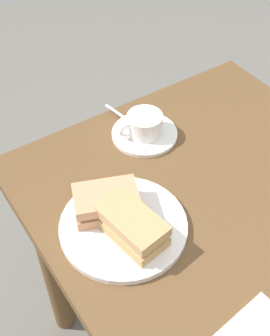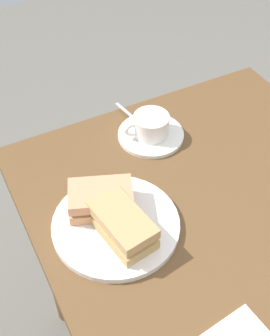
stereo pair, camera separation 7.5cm
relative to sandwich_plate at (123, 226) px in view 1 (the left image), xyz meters
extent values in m
cylinder|color=brown|center=(-0.27, -0.09, -0.41)|extent=(0.07, 0.07, 0.74)
cylinder|color=brown|center=(-0.27, 0.52, -0.41)|extent=(0.07, 0.07, 0.74)
cylinder|color=white|center=(0.00, 0.00, 0.00)|extent=(0.26, 0.26, 0.01)
cube|color=tan|center=(0.03, 0.00, 0.02)|extent=(0.15, 0.10, 0.02)
cube|color=#D7BF7E|center=(0.03, 0.00, 0.04)|extent=(0.14, 0.09, 0.01)
cube|color=tan|center=(0.03, 0.00, 0.05)|extent=(0.15, 0.10, 0.02)
cube|color=tan|center=(-0.05, -0.01, 0.02)|extent=(0.12, 0.15, 0.02)
cube|color=brown|center=(-0.05, -0.01, 0.03)|extent=(0.11, 0.14, 0.01)
cube|color=tan|center=(-0.05, -0.01, 0.05)|extent=(0.12, 0.15, 0.02)
cylinder|color=white|center=(-0.21, 0.20, 0.00)|extent=(0.16, 0.16, 0.01)
cylinder|color=white|center=(-0.21, 0.20, 0.03)|extent=(0.09, 0.09, 0.05)
cylinder|color=#A8744B|center=(-0.21, 0.20, 0.05)|extent=(0.08, 0.08, 0.01)
torus|color=white|center=(-0.21, 0.15, 0.03)|extent=(0.01, 0.04, 0.04)
cube|color=silver|center=(-0.31, 0.18, 0.00)|extent=(0.08, 0.02, 0.00)
ellipsoid|color=silver|center=(-0.27, 0.19, 0.01)|extent=(0.03, 0.02, 0.01)
camera|label=1|loc=(0.47, -0.28, 0.73)|focal=47.99mm
camera|label=2|loc=(0.50, -0.22, 0.73)|focal=47.99mm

